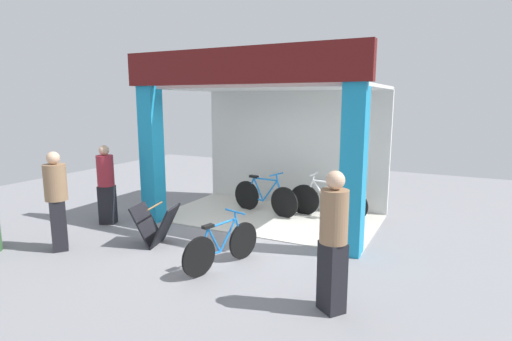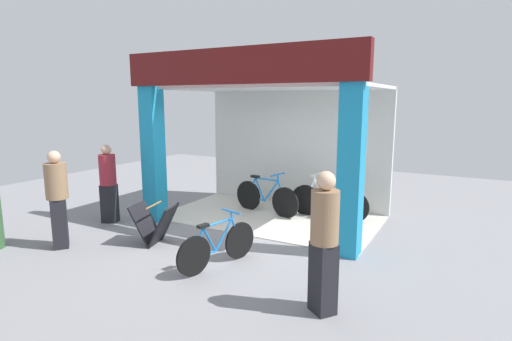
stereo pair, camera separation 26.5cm
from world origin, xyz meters
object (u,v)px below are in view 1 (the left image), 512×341
sandwich_board_sign (156,225)px  pedestrian_1 (57,199)px  bicycle_inside_0 (328,201)px  bicycle_inside_1 (265,197)px  bicycle_parked_0 (222,246)px  pedestrian_2 (333,240)px  pedestrian_0 (106,184)px

sandwich_board_sign → pedestrian_1: bearing=-145.6°
bicycle_inside_0 → pedestrian_1: 5.29m
bicycle_inside_1 → sandwich_board_sign: (-0.86, -2.66, -0.02)m
bicycle_inside_0 → bicycle_parked_0: size_ratio=1.19×
bicycle_inside_0 → pedestrian_2: 3.97m
pedestrian_0 → bicycle_parked_0: bearing=-14.1°
sandwich_board_sign → pedestrian_0: (-1.74, 0.53, 0.48)m
bicycle_parked_0 → pedestrian_0: pedestrian_0 is taller
bicycle_inside_1 → bicycle_parked_0: size_ratio=1.16×
pedestrian_1 → pedestrian_2: bearing=1.3°
bicycle_parked_0 → pedestrian_0: bearing=165.9°
bicycle_inside_0 → pedestrian_0: pedestrian_0 is taller
sandwich_board_sign → pedestrian_2: 3.56m
pedestrian_1 → sandwich_board_sign: bearing=34.4°
bicycle_inside_0 → pedestrian_2: pedestrian_2 is taller
bicycle_inside_0 → pedestrian_0: (-3.98, -2.42, 0.46)m
bicycle_inside_0 → bicycle_inside_1: 1.41m
bicycle_inside_1 → sandwich_board_sign: 2.80m
bicycle_inside_1 → pedestrian_0: bearing=-140.7°
bicycle_inside_1 → bicycle_inside_0: bearing=12.1°
pedestrian_2 → pedestrian_1: bearing=-178.7°
pedestrian_0 → pedestrian_1: bearing=-74.4°
bicycle_inside_0 → bicycle_inside_1: size_ratio=1.02×
bicycle_inside_1 → pedestrian_1: bearing=-121.6°
bicycle_inside_1 → pedestrian_1: pedestrian_1 is taller
bicycle_inside_0 → pedestrian_2: (1.19, -3.76, 0.52)m
bicycle_parked_0 → pedestrian_0: 3.43m
bicycle_inside_0 → pedestrian_2: size_ratio=1.01×
sandwich_board_sign → pedestrian_0: pedestrian_0 is taller
bicycle_inside_0 → sandwich_board_sign: 3.70m
bicycle_parked_0 → pedestrian_2: bearing=-15.3°
sandwich_board_sign → pedestrian_2: size_ratio=0.49×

